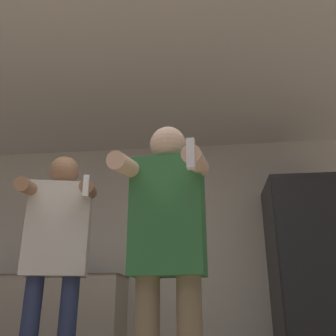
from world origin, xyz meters
TOP-DOWN VIEW (x-y plane):
  - wall_back at (0.00, 3.05)m, footprint 7.00×0.06m
  - ceiling_slab at (0.00, 1.51)m, footprint 7.00×3.54m
  - refrigerator at (1.40, 2.66)m, footprint 0.78×0.76m
  - counter at (-1.22, 2.74)m, footprint 1.43×0.59m
  - bottle_short_whiskey at (-0.97, 2.68)m, footprint 0.09×0.09m
  - bottle_tall_gin at (-1.30, 2.68)m, footprint 0.09×0.09m
  - bottle_red_label at (-1.46, 2.68)m, footprint 0.08×0.08m
  - person_woman_foreground at (0.20, 0.61)m, footprint 0.47×0.50m
  - person_man_side at (-0.63, 1.21)m, footprint 0.56×0.54m

SIDE VIEW (x-z plane):
  - counter at x=-1.22m, z-range 0.00..0.98m
  - refrigerator at x=1.40m, z-range 0.00..1.90m
  - person_woman_foreground at x=0.20m, z-range 0.15..1.76m
  - person_man_side at x=-0.63m, z-range 0.20..1.91m
  - bottle_short_whiskey at x=-0.97m, z-range 0.94..1.22m
  - bottle_tall_gin at x=-1.30m, z-range 0.96..1.27m
  - bottle_red_label at x=-1.46m, z-range 0.94..1.29m
  - wall_back at x=0.00m, z-range 0.00..2.55m
  - ceiling_slab at x=0.00m, z-range 2.55..2.60m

